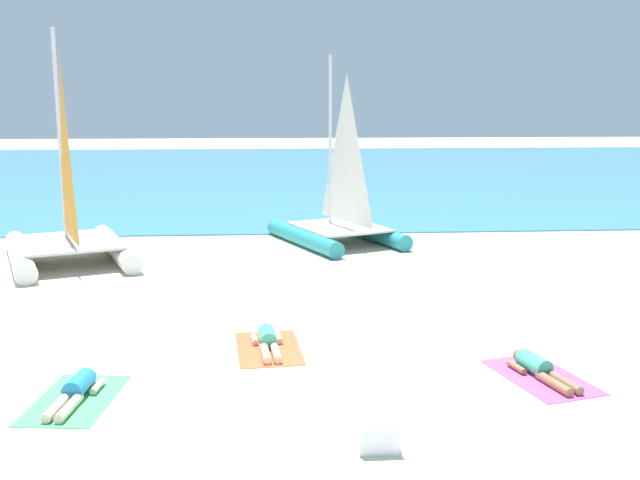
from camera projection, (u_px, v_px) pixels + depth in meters
name	position (u px, v px, depth m)	size (l,w,h in m)	color
ground_plane	(310.00, 253.00, 20.86)	(120.00, 120.00, 0.00)	beige
ocean_water	(289.00, 172.00, 43.28)	(120.00, 40.00, 0.05)	teal
sailboat_white	(68.00, 229.00, 19.53)	(4.51, 5.48, 6.15)	white
sailboat_teal	(338.00, 216.00, 22.12)	(4.19, 5.01, 5.59)	teal
towel_left	(75.00, 400.00, 10.75)	(1.10, 1.90, 0.01)	#4CB266
sunbather_left	(76.00, 390.00, 10.79)	(0.59, 1.57, 0.30)	#268CCC
towel_middle	(269.00, 348.00, 12.95)	(1.10, 1.90, 0.01)	#EA5933
sunbather_middle	(268.00, 340.00, 12.99)	(0.58, 1.57, 0.30)	#3FB28C
towel_right	(541.00, 377.00, 11.62)	(1.10, 1.90, 0.01)	#D84C99
sunbather_right	(539.00, 368.00, 11.66)	(0.78, 1.55, 0.30)	#3FB28C
cooler_box	(378.00, 437.00, 9.19)	(0.50, 0.36, 0.36)	white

